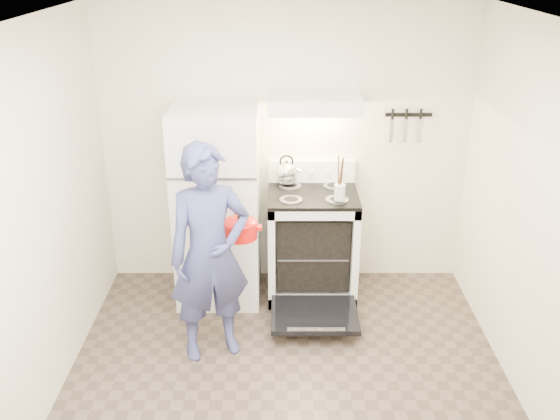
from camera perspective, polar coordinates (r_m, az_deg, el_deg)
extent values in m
plane|color=brown|center=(4.49, 0.67, -17.00)|extent=(3.60, 3.60, 0.00)
cube|color=beige|center=(5.48, 0.52, 5.71)|extent=(3.20, 0.02, 2.50)
cube|color=white|center=(5.32, -5.72, 0.43)|extent=(0.70, 0.70, 1.70)
cube|color=white|center=(5.49, 2.93, -3.22)|extent=(0.76, 0.65, 0.92)
cube|color=black|center=(5.29, 3.03, 1.39)|extent=(0.76, 0.65, 0.03)
cube|color=white|center=(5.52, 2.92, 3.60)|extent=(0.76, 0.07, 0.20)
cube|color=black|center=(5.13, 3.17, -9.54)|extent=(0.70, 0.54, 0.04)
cube|color=slate|center=(5.49, 2.93, -3.41)|extent=(0.60, 0.52, 0.01)
cube|color=white|center=(5.13, 3.18, 9.77)|extent=(0.76, 0.50, 0.12)
cube|color=black|center=(5.50, 11.67, 8.53)|extent=(0.40, 0.02, 0.03)
cylinder|color=#977951|center=(5.54, 2.99, -3.02)|extent=(0.32, 0.32, 0.02)
cylinder|color=silver|center=(5.07, 5.48, 1.63)|extent=(0.11, 0.11, 0.13)
imported|color=navy|center=(4.54, -6.45, -4.05)|extent=(0.71, 0.59, 1.66)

